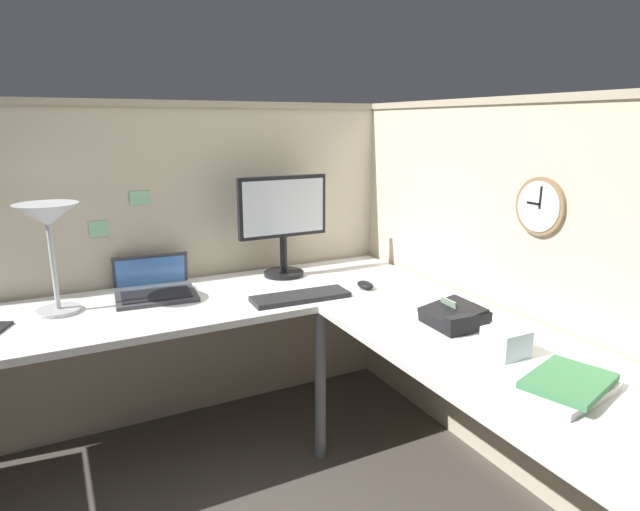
% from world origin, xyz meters
% --- Properties ---
extents(ground_plane, '(6.80, 6.80, 0.00)m').
position_xyz_m(ground_plane, '(0.00, 0.00, 0.00)').
color(ground_plane, '#4C443D').
extents(cubicle_wall_back, '(2.57, 0.12, 1.58)m').
position_xyz_m(cubicle_wall_back, '(-0.36, 0.87, 0.79)').
color(cubicle_wall_back, beige).
rests_on(cubicle_wall_back, ground).
extents(cubicle_wall_right, '(0.12, 2.37, 1.58)m').
position_xyz_m(cubicle_wall_right, '(0.87, -0.27, 0.79)').
color(cubicle_wall_right, beige).
rests_on(cubicle_wall_right, ground).
extents(desk, '(2.35, 2.15, 0.73)m').
position_xyz_m(desk, '(-0.15, -0.05, 0.63)').
color(desk, white).
rests_on(desk, ground).
extents(monitor, '(0.46, 0.20, 0.50)m').
position_xyz_m(monitor, '(0.20, 0.64, 1.02)').
color(monitor, black).
rests_on(monitor, desk).
extents(laptop, '(0.37, 0.41, 0.22)m').
position_xyz_m(laptop, '(-0.44, 0.65, 0.75)').
color(laptop, '#38383D').
rests_on(laptop, desk).
extents(keyboard, '(0.44, 0.16, 0.02)m').
position_xyz_m(keyboard, '(0.11, 0.26, 0.74)').
color(keyboard, '#232326').
rests_on(keyboard, desk).
extents(computer_mouse, '(0.06, 0.10, 0.03)m').
position_xyz_m(computer_mouse, '(0.45, 0.26, 0.75)').
color(computer_mouse, black).
rests_on(computer_mouse, desk).
extents(desk_lamp_dome, '(0.24, 0.24, 0.44)m').
position_xyz_m(desk_lamp_dome, '(-0.83, 0.56, 1.09)').
color(desk_lamp_dome, '#B7BABF').
rests_on(desk_lamp_dome, desk).
extents(office_phone, '(0.20, 0.21, 0.11)m').
position_xyz_m(office_phone, '(0.49, -0.30, 0.77)').
color(office_phone, black).
rests_on(office_phone, desk).
extents(book_stack, '(0.32, 0.27, 0.04)m').
position_xyz_m(book_stack, '(0.43, -0.83, 0.75)').
color(book_stack, silver).
rests_on(book_stack, desk).
extents(tissue_box, '(0.12, 0.12, 0.09)m').
position_xyz_m(tissue_box, '(0.47, -0.57, 0.78)').
color(tissue_box, silver).
rests_on(tissue_box, desk).
extents(wall_clock, '(0.04, 0.22, 0.22)m').
position_xyz_m(wall_clock, '(0.82, -0.37, 1.17)').
color(wall_clock, olive).
extents(pinned_note_leftmost, '(0.09, 0.00, 0.06)m').
position_xyz_m(pinned_note_leftmost, '(-0.44, 0.82, 1.14)').
color(pinned_note_leftmost, '#8CCC99').
extents(pinned_note_middle, '(0.08, 0.00, 0.07)m').
position_xyz_m(pinned_note_middle, '(-0.63, 0.82, 1.01)').
color(pinned_note_middle, '#8CCC99').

